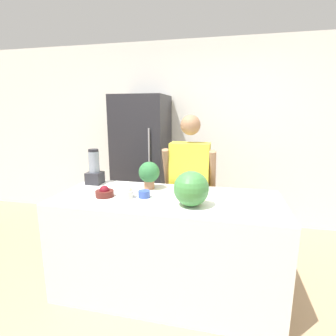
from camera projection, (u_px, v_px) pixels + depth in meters
ground_plane at (155, 323)px, 2.06m from camera, size 14.00×14.00×0.00m
wall_back at (194, 134)px, 3.84m from camera, size 8.00×0.06×2.60m
counter_island at (167, 245)px, 2.36m from camera, size 1.94×0.83×0.90m
refrigerator at (142, 163)px, 3.70m from camera, size 0.70×0.69×1.84m
person at (189, 189)px, 2.82m from camera, size 0.55×0.26×1.60m
cutting_board at (188, 206)px, 2.02m from camera, size 0.41×0.28×0.01m
watermelon at (191, 189)px, 1.99m from camera, size 0.27×0.27×0.27m
bowl_cherries at (105, 193)px, 2.27m from camera, size 0.16×0.16×0.10m
bowl_cream at (126, 192)px, 2.24m from camera, size 0.14×0.14×0.12m
bowl_small_blue at (144, 194)px, 2.25m from camera, size 0.10×0.10×0.06m
blender at (94, 170)px, 2.66m from camera, size 0.15×0.15×0.36m
potted_plant at (149, 173)px, 2.48m from camera, size 0.20×0.20×0.26m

